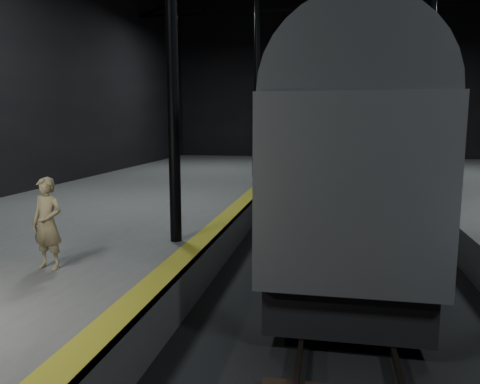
# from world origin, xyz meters

# --- Properties ---
(ground) EXTENTS (44.00, 44.00, 0.00)m
(ground) POSITION_xyz_m (0.00, 0.00, 0.00)
(ground) COLOR black
(ground) RESTS_ON ground
(platform_left) EXTENTS (9.00, 43.80, 1.00)m
(platform_left) POSITION_xyz_m (-7.50, 0.00, 0.50)
(platform_left) COLOR #535351
(platform_left) RESTS_ON ground
(tactile_strip) EXTENTS (0.50, 43.80, 0.01)m
(tactile_strip) POSITION_xyz_m (-3.25, 0.00, 1.00)
(tactile_strip) COLOR olive
(tactile_strip) RESTS_ON platform_left
(track) EXTENTS (2.40, 43.00, 0.24)m
(track) POSITION_xyz_m (0.00, 0.00, 0.07)
(track) COLOR #3F3328
(track) RESTS_ON ground
(train) EXTENTS (3.10, 20.70, 5.53)m
(train) POSITION_xyz_m (-0.00, 3.26, 3.09)
(train) COLOR #ADB0B5
(train) RESTS_ON ground
(woman) EXTENTS (0.68, 0.50, 1.73)m
(woman) POSITION_xyz_m (-5.48, -6.41, 1.87)
(woman) COLOR #97875D
(woman) RESTS_ON platform_left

